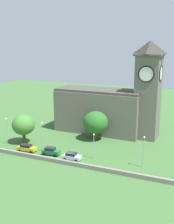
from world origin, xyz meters
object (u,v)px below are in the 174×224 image
streetlamp_east_mid (144,147)px  tree_riverside_west (96,123)px  streetlamp_west_end (7,127)px  streetlamp_central (94,142)px  car_yellow (27,148)px  tree_by_tower (23,125)px  streetlamp_west_mid (42,132)px  church (111,106)px  car_green (51,151)px  car_white (72,156)px

streetlamp_east_mid → tree_riverside_west: (-16.59, 13.01, 0.19)m
streetlamp_west_end → streetlamp_east_mid: bearing=0.0°
streetlamp_central → tree_riverside_west: bearing=110.6°
streetlamp_central → streetlamp_east_mid: size_ratio=0.86×
streetlamp_east_mid → tree_riverside_west: bearing=141.9°
streetlamp_central → tree_riverside_west: tree_riverside_west is taller
car_yellow → streetlamp_central: size_ratio=0.80×
tree_riverside_west → tree_by_tower: (-16.65, -10.47, 0.15)m
streetlamp_central → tree_by_tower: (-21.49, 2.44, 0.93)m
streetlamp_west_mid → tree_by_tower: tree_by_tower is taller
church → car_green: 24.96m
streetlamp_central → tree_riverside_west: 13.81m
church → streetlamp_west_mid: church is taller
car_white → streetlamp_west_mid: size_ratio=0.57×
car_white → streetlamp_central: (4.40, 2.65, 3.33)m
streetlamp_central → tree_by_tower: size_ratio=0.78×
car_green → tree_by_tower: tree_by_tower is taller
streetlamp_central → tree_by_tower: 21.65m
car_green → streetlamp_west_mid: 5.42m
church → streetlamp_central: bearing=-81.2°
car_white → streetlamp_west_mid: 10.41m
car_yellow → car_white: bearing=-1.1°
tree_riverside_west → car_white: bearing=-88.4°
car_white → streetlamp_east_mid: streetlamp_east_mid is taller
car_white → tree_riverside_west: bearing=91.6°
church → car_white: bearing=-92.9°
car_yellow → car_white: (12.83, -0.25, -0.03)m
car_yellow → car_green: bearing=2.5°
car_white → streetlamp_west_end: 21.22m
car_green → streetlamp_west_end: streetlamp_west_end is taller
church → car_white: church is taller
church → car_yellow: church is taller
streetlamp_west_mid → tree_riverside_west: 16.13m
church → car_white: (-1.19, -23.28, -7.50)m
streetlamp_west_mid → streetlamp_east_mid: size_ratio=1.05×
car_white → streetlamp_east_mid: (16.15, 2.55, 3.91)m
streetlamp_east_mid → tree_riverside_west: 21.08m
streetlamp_west_end → streetlamp_west_mid: 11.38m
car_yellow → tree_by_tower: (-4.26, 4.83, 4.22)m
car_green → tree_riverside_west: tree_riverside_west is taller
tree_riverside_west → tree_by_tower: tree_riverside_west is taller
streetlamp_central → car_yellow: bearing=-172.1°
car_green → car_white: car_green is taller
streetlamp_central → church: bearing=98.8°
car_yellow → streetlamp_west_end: (-7.87, 2.29, 3.89)m
streetlamp_west_end → streetlamp_west_mid: (11.37, -0.45, 0.18)m
car_yellow → streetlamp_central: bearing=7.9°
church → tree_riverside_west: bearing=-102.0°
streetlamp_central → streetlamp_east_mid: (11.75, -0.10, 0.59)m
streetlamp_west_mid → streetlamp_central: bearing=2.3°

